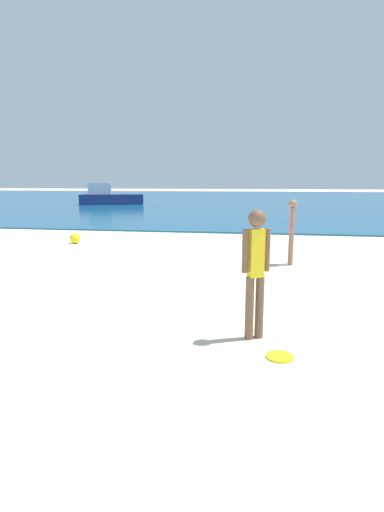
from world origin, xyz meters
TOP-DOWN VIEW (x-y plane):
  - water at (0.00, 45.19)m, footprint 160.00×60.00m
  - person_standing at (1.40, 5.27)m, footprint 0.33×0.22m
  - frisbee at (1.69, 4.74)m, footprint 0.30×0.30m
  - person_distant at (2.14, 9.90)m, footprint 0.20×0.34m
  - boat_near at (-10.65, 31.53)m, footprint 5.24×3.16m
  - beach_ball at (-4.19, 12.02)m, footprint 0.33×0.33m

SIDE VIEW (x-z plane):
  - frisbee at x=1.69m, z-range 0.00..0.03m
  - water at x=0.00m, z-range 0.00..0.06m
  - beach_ball at x=-4.19m, z-range 0.00..0.33m
  - boat_near at x=-10.65m, z-range -0.20..1.50m
  - person_distant at x=2.14m, z-range 0.10..1.60m
  - person_standing at x=1.40m, z-range 0.11..1.68m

